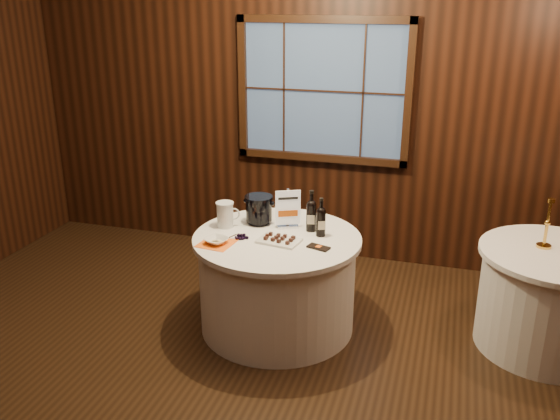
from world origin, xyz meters
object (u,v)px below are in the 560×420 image
(side_table, at_px, (550,300))
(cracker_bowl, at_px, (216,241))
(port_bottle_right, at_px, (321,220))
(chocolate_box, at_px, (318,247))
(main_table, at_px, (277,282))
(port_bottle_left, at_px, (311,213))
(chocolate_plate, at_px, (279,240))
(ice_bucket, at_px, (259,209))
(brass_candlestick, at_px, (546,230))
(grape_bunch, at_px, (241,237))
(glass_pitcher, at_px, (225,214))
(sign_stand, at_px, (287,214))

(side_table, bearing_deg, cracker_bowl, -166.75)
(port_bottle_right, bearing_deg, chocolate_box, -102.47)
(cracker_bowl, bearing_deg, main_table, 34.17)
(cracker_bowl, bearing_deg, port_bottle_left, 36.73)
(chocolate_box, bearing_deg, cracker_bowl, -152.54)
(main_table, relative_size, chocolate_plate, 3.87)
(ice_bucket, distance_m, chocolate_plate, 0.43)
(port_bottle_left, xyz_separation_m, cracker_bowl, (-0.60, -0.45, -0.12))
(port_bottle_right, relative_size, chocolate_box, 1.88)
(port_bottle_right, bearing_deg, brass_candlestick, -12.88)
(port_bottle_right, bearing_deg, side_table, -15.52)
(grape_bunch, distance_m, cracker_bowl, 0.19)
(main_table, height_order, port_bottle_right, port_bottle_right)
(chocolate_box, height_order, cracker_bowl, cracker_bowl)
(chocolate_plate, relative_size, brass_candlestick, 0.89)
(port_bottle_right, distance_m, ice_bucket, 0.54)
(side_table, bearing_deg, grape_bunch, -169.06)
(port_bottle_left, xyz_separation_m, chocolate_box, (0.13, -0.31, -0.13))
(port_bottle_left, bearing_deg, glass_pitcher, 179.03)
(main_table, bearing_deg, brass_candlestick, 10.82)
(side_table, bearing_deg, port_bottle_left, -176.41)
(chocolate_box, relative_size, brass_candlestick, 0.43)
(cracker_bowl, bearing_deg, chocolate_plate, 20.96)
(sign_stand, distance_m, ice_bucket, 0.24)
(chocolate_plate, xyz_separation_m, chocolate_box, (0.31, -0.03, -0.01))
(sign_stand, height_order, cracker_bowl, sign_stand)
(chocolate_plate, bearing_deg, port_bottle_right, 37.68)
(glass_pitcher, height_order, cracker_bowl, glass_pitcher)
(ice_bucket, height_order, grape_bunch, ice_bucket)
(main_table, relative_size, grape_bunch, 7.73)
(sign_stand, distance_m, port_bottle_left, 0.20)
(port_bottle_right, distance_m, brass_candlestick, 1.62)
(chocolate_plate, bearing_deg, port_bottle_left, 58.74)
(main_table, height_order, port_bottle_left, port_bottle_left)
(main_table, relative_size, port_bottle_left, 3.93)
(port_bottle_left, bearing_deg, sign_stand, 165.66)
(side_table, height_order, sign_stand, sign_stand)
(side_table, distance_m, port_bottle_left, 1.86)
(chocolate_box, bearing_deg, ice_bucket, 165.58)
(side_table, relative_size, brass_candlestick, 2.90)
(chocolate_box, xyz_separation_m, glass_pitcher, (-0.80, 0.20, 0.10))
(ice_bucket, xyz_separation_m, chocolate_plate, (0.26, -0.32, -0.10))
(port_bottle_left, bearing_deg, chocolate_plate, -131.85)
(port_bottle_left, relative_size, grape_bunch, 1.97)
(side_table, relative_size, port_bottle_right, 3.58)
(chocolate_box, xyz_separation_m, cracker_bowl, (-0.74, -0.14, 0.02))
(port_bottle_right, xyz_separation_m, glass_pitcher, (-0.76, -0.03, -0.03))
(chocolate_plate, height_order, glass_pitcher, glass_pitcher)
(port_bottle_right, bearing_deg, grape_bunch, -178.24)
(glass_pitcher, bearing_deg, sign_stand, -6.08)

